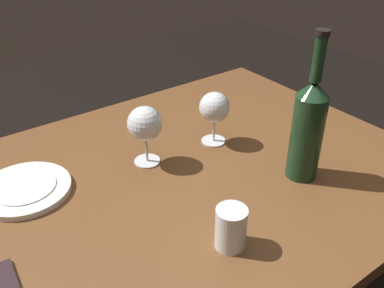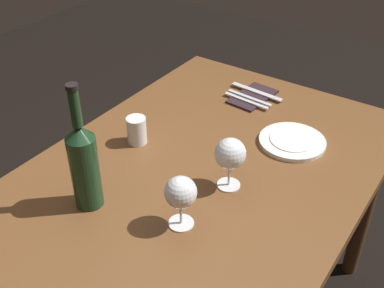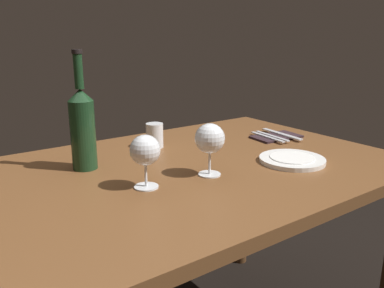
{
  "view_description": "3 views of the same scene",
  "coord_description": "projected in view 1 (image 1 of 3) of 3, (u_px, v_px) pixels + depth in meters",
  "views": [
    {
      "loc": [
        0.43,
        0.7,
        1.35
      ],
      "look_at": [
        -0.07,
        0.01,
        0.83
      ],
      "focal_mm": 40.42,
      "sensor_mm": 36.0,
      "label": 1
    },
    {
      "loc": [
        -0.94,
        -0.61,
        1.6
      ],
      "look_at": [
        -0.02,
        0.02,
        0.83
      ],
      "focal_mm": 45.14,
      "sensor_mm": 36.0,
      "label": 2
    },
    {
      "loc": [
        -0.71,
        -0.97,
        1.14
      ],
      "look_at": [
        -0.05,
        -0.06,
        0.83
      ],
      "focal_mm": 37.68,
      "sensor_mm": 36.0,
      "label": 3
    }
  ],
  "objects": [
    {
      "name": "dining_table",
      "position": [
        165.0,
        213.0,
        1.06
      ],
      "size": [
        1.3,
        0.9,
        0.74
      ],
      "color": "brown",
      "rests_on": "ground"
    },
    {
      "name": "wine_glass_left",
      "position": [
        214.0,
        109.0,
        1.13
      ],
      "size": [
        0.08,
        0.08,
        0.15
      ],
      "color": "white",
      "rests_on": "dining_table"
    },
    {
      "name": "wine_glass_right",
      "position": [
        145.0,
        125.0,
        1.04
      ],
      "size": [
        0.09,
        0.09,
        0.15
      ],
      "color": "white",
      "rests_on": "dining_table"
    },
    {
      "name": "wine_bottle",
      "position": [
        308.0,
        127.0,
        0.98
      ],
      "size": [
        0.07,
        0.07,
        0.36
      ],
      "color": "#19381E",
      "rests_on": "dining_table"
    },
    {
      "name": "water_tumbler",
      "position": [
        231.0,
        230.0,
        0.83
      ],
      "size": [
        0.06,
        0.06,
        0.09
      ],
      "color": "white",
      "rests_on": "dining_table"
    },
    {
      "name": "dinner_plate",
      "position": [
        25.0,
        189.0,
        0.99
      ],
      "size": [
        0.21,
        0.21,
        0.02
      ],
      "color": "white",
      "rests_on": "dining_table"
    }
  ]
}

